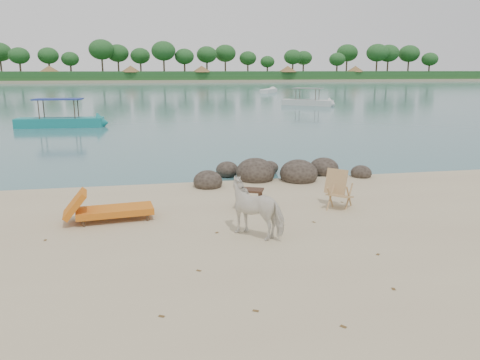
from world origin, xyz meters
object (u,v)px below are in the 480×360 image
(boulders, at_px, (277,174))
(lounge_chair, at_px, (115,208))
(cow, at_px, (258,209))
(deck_chair, at_px, (340,191))
(side_table, at_px, (250,200))
(boat_near, at_px, (58,103))

(boulders, distance_m, lounge_chair, 6.27)
(cow, bearing_deg, boulders, -156.36)
(boulders, relative_size, cow, 4.19)
(boulders, xyz_separation_m, cow, (-1.89, -5.30, 0.43))
(deck_chair, bearing_deg, lounge_chair, -137.35)
(side_table, relative_size, lounge_chair, 0.29)
(boulders, xyz_separation_m, side_table, (-1.65, -3.35, 0.08))
(side_table, height_order, boat_near, boat_near)
(boulders, distance_m, side_table, 3.74)
(boulders, xyz_separation_m, lounge_chair, (-5.11, -3.62, 0.15))
(boat_near, bearing_deg, deck_chair, -59.96)
(side_table, bearing_deg, deck_chair, 14.54)
(lounge_chair, bearing_deg, boulders, 28.63)
(boulders, bearing_deg, deck_chair, -78.98)
(lounge_chair, distance_m, boat_near, 21.64)
(side_table, bearing_deg, lounge_chair, -152.38)
(lounge_chair, xyz_separation_m, boat_near, (-4.89, 21.05, 1.16))
(deck_chair, bearing_deg, boulders, 144.59)
(side_table, xyz_separation_m, boat_near, (-8.35, 20.78, 1.23))
(deck_chair, relative_size, boat_near, 0.16)
(boulders, height_order, boat_near, boat_near)
(cow, height_order, side_table, cow)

